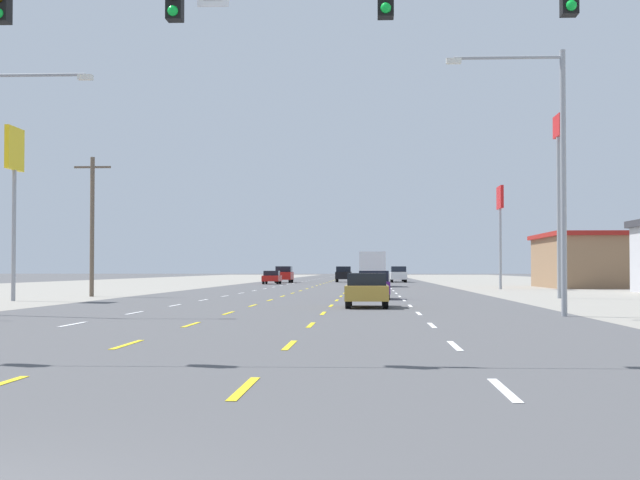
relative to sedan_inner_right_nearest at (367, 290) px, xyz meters
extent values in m
plane|color=#4C4C4F|center=(-3.34, 30.75, -0.76)|extent=(572.00, 572.00, 0.00)
cube|color=white|center=(-8.59, -13.25, -0.75)|extent=(0.14, 2.60, 0.01)
cube|color=white|center=(-8.59, -5.75, -0.75)|extent=(0.14, 2.60, 0.01)
cube|color=white|center=(-8.59, 1.75, -0.75)|extent=(0.14, 2.60, 0.01)
cube|color=white|center=(-8.59, 9.25, -0.75)|extent=(0.14, 2.60, 0.01)
cube|color=white|center=(-8.59, 16.75, -0.75)|extent=(0.14, 2.60, 0.01)
cube|color=white|center=(-8.59, 24.25, -0.75)|extent=(0.14, 2.60, 0.01)
cube|color=white|center=(-8.59, 31.75, -0.75)|extent=(0.14, 2.60, 0.01)
cube|color=white|center=(-8.59, 39.25, -0.75)|extent=(0.14, 2.60, 0.01)
cube|color=white|center=(-8.59, 46.75, -0.75)|extent=(0.14, 2.60, 0.01)
cube|color=white|center=(-8.59, 54.25, -0.75)|extent=(0.14, 2.60, 0.01)
cube|color=white|center=(-8.59, 61.75, -0.75)|extent=(0.14, 2.60, 0.01)
cube|color=white|center=(-8.59, 69.25, -0.75)|extent=(0.14, 2.60, 0.01)
cube|color=white|center=(-8.59, 76.75, -0.75)|extent=(0.14, 2.60, 0.01)
cube|color=white|center=(-8.59, 84.25, -0.75)|extent=(0.14, 2.60, 0.01)
cube|color=white|center=(-8.59, 91.75, -0.75)|extent=(0.14, 2.60, 0.01)
cube|color=white|center=(-8.59, 99.25, -0.75)|extent=(0.14, 2.60, 0.01)
cube|color=white|center=(-8.59, 106.75, -0.75)|extent=(0.14, 2.60, 0.01)
cube|color=white|center=(-8.59, 114.25, -0.75)|extent=(0.14, 2.60, 0.01)
cube|color=white|center=(-8.59, 121.75, -0.75)|extent=(0.14, 2.60, 0.01)
cube|color=white|center=(-8.59, 129.25, -0.75)|extent=(0.14, 2.60, 0.01)
cube|color=white|center=(-8.59, 136.75, -0.75)|extent=(0.14, 2.60, 0.01)
cube|color=white|center=(-8.59, 144.25, -0.75)|extent=(0.14, 2.60, 0.01)
cube|color=white|center=(-8.59, 151.75, -0.75)|extent=(0.14, 2.60, 0.01)
cube|color=white|center=(-8.59, 159.25, -0.75)|extent=(0.14, 2.60, 0.01)
cube|color=white|center=(-8.59, 166.75, -0.75)|extent=(0.14, 2.60, 0.01)
cube|color=white|center=(-8.59, 174.25, -0.75)|extent=(0.14, 2.60, 0.01)
cube|color=white|center=(-8.59, 181.75, -0.75)|extent=(0.14, 2.60, 0.01)
cube|color=yellow|center=(-5.09, -20.75, -0.75)|extent=(0.14, 2.60, 0.01)
cube|color=yellow|center=(-5.09, -13.25, -0.75)|extent=(0.14, 2.60, 0.01)
cube|color=yellow|center=(-5.09, -5.75, -0.75)|extent=(0.14, 2.60, 0.01)
cube|color=yellow|center=(-5.09, 1.75, -0.75)|extent=(0.14, 2.60, 0.01)
cube|color=yellow|center=(-5.09, 9.25, -0.75)|extent=(0.14, 2.60, 0.01)
cube|color=yellow|center=(-5.09, 16.75, -0.75)|extent=(0.14, 2.60, 0.01)
cube|color=yellow|center=(-5.09, 24.25, -0.75)|extent=(0.14, 2.60, 0.01)
cube|color=yellow|center=(-5.09, 31.75, -0.75)|extent=(0.14, 2.60, 0.01)
cube|color=yellow|center=(-5.09, 39.25, -0.75)|extent=(0.14, 2.60, 0.01)
cube|color=yellow|center=(-5.09, 46.75, -0.75)|extent=(0.14, 2.60, 0.01)
cube|color=yellow|center=(-5.09, 54.25, -0.75)|extent=(0.14, 2.60, 0.01)
cube|color=yellow|center=(-5.09, 61.75, -0.75)|extent=(0.14, 2.60, 0.01)
cube|color=yellow|center=(-5.09, 69.25, -0.75)|extent=(0.14, 2.60, 0.01)
cube|color=yellow|center=(-5.09, 76.75, -0.75)|extent=(0.14, 2.60, 0.01)
cube|color=yellow|center=(-5.09, 84.25, -0.75)|extent=(0.14, 2.60, 0.01)
cube|color=yellow|center=(-5.09, 91.75, -0.75)|extent=(0.14, 2.60, 0.01)
cube|color=yellow|center=(-5.09, 99.25, -0.75)|extent=(0.14, 2.60, 0.01)
cube|color=yellow|center=(-5.09, 106.75, -0.75)|extent=(0.14, 2.60, 0.01)
cube|color=yellow|center=(-5.09, 114.25, -0.75)|extent=(0.14, 2.60, 0.01)
cube|color=yellow|center=(-5.09, 121.75, -0.75)|extent=(0.14, 2.60, 0.01)
cube|color=yellow|center=(-5.09, 129.25, -0.75)|extent=(0.14, 2.60, 0.01)
cube|color=yellow|center=(-5.09, 136.75, -0.75)|extent=(0.14, 2.60, 0.01)
cube|color=yellow|center=(-5.09, 144.25, -0.75)|extent=(0.14, 2.60, 0.01)
cube|color=yellow|center=(-5.09, 151.75, -0.75)|extent=(0.14, 2.60, 0.01)
cube|color=yellow|center=(-5.09, 159.25, -0.75)|extent=(0.14, 2.60, 0.01)
cube|color=yellow|center=(-5.09, 166.75, -0.75)|extent=(0.14, 2.60, 0.01)
cube|color=yellow|center=(-5.09, 174.25, -0.75)|extent=(0.14, 2.60, 0.01)
cube|color=yellow|center=(-5.09, 181.75, -0.75)|extent=(0.14, 2.60, 0.01)
cube|color=yellow|center=(-1.59, -28.25, -0.75)|extent=(0.14, 2.60, 0.01)
cube|color=yellow|center=(-1.59, -20.75, -0.75)|extent=(0.14, 2.60, 0.01)
cube|color=yellow|center=(-1.59, -13.25, -0.75)|extent=(0.14, 2.60, 0.01)
cube|color=yellow|center=(-1.59, -5.75, -0.75)|extent=(0.14, 2.60, 0.01)
cube|color=yellow|center=(-1.59, 1.75, -0.75)|extent=(0.14, 2.60, 0.01)
cube|color=yellow|center=(-1.59, 9.25, -0.75)|extent=(0.14, 2.60, 0.01)
cube|color=yellow|center=(-1.59, 16.75, -0.75)|extent=(0.14, 2.60, 0.01)
cube|color=yellow|center=(-1.59, 24.25, -0.75)|extent=(0.14, 2.60, 0.01)
cube|color=yellow|center=(-1.59, 31.75, -0.75)|extent=(0.14, 2.60, 0.01)
cube|color=yellow|center=(-1.59, 39.25, -0.75)|extent=(0.14, 2.60, 0.01)
cube|color=yellow|center=(-1.59, 46.75, -0.75)|extent=(0.14, 2.60, 0.01)
cube|color=yellow|center=(-1.59, 54.25, -0.75)|extent=(0.14, 2.60, 0.01)
cube|color=yellow|center=(-1.59, 61.75, -0.75)|extent=(0.14, 2.60, 0.01)
cube|color=yellow|center=(-1.59, 69.25, -0.75)|extent=(0.14, 2.60, 0.01)
cube|color=yellow|center=(-1.59, 76.75, -0.75)|extent=(0.14, 2.60, 0.01)
cube|color=yellow|center=(-1.59, 84.25, -0.75)|extent=(0.14, 2.60, 0.01)
cube|color=yellow|center=(-1.59, 91.75, -0.75)|extent=(0.14, 2.60, 0.01)
cube|color=yellow|center=(-1.59, 99.25, -0.75)|extent=(0.14, 2.60, 0.01)
cube|color=yellow|center=(-1.59, 106.75, -0.75)|extent=(0.14, 2.60, 0.01)
cube|color=yellow|center=(-1.59, 114.25, -0.75)|extent=(0.14, 2.60, 0.01)
cube|color=yellow|center=(-1.59, 121.75, -0.75)|extent=(0.14, 2.60, 0.01)
cube|color=yellow|center=(-1.59, 129.25, -0.75)|extent=(0.14, 2.60, 0.01)
cube|color=yellow|center=(-1.59, 136.75, -0.75)|extent=(0.14, 2.60, 0.01)
cube|color=yellow|center=(-1.59, 144.25, -0.75)|extent=(0.14, 2.60, 0.01)
cube|color=yellow|center=(-1.59, 151.75, -0.75)|extent=(0.14, 2.60, 0.01)
cube|color=yellow|center=(-1.59, 159.25, -0.75)|extent=(0.14, 2.60, 0.01)
cube|color=yellow|center=(-1.59, 166.75, -0.75)|extent=(0.14, 2.60, 0.01)
cube|color=yellow|center=(-1.59, 174.25, -0.75)|extent=(0.14, 2.60, 0.01)
cube|color=yellow|center=(-1.59, 181.75, -0.75)|extent=(0.14, 2.60, 0.01)
cube|color=white|center=(1.91, -28.25, -0.75)|extent=(0.14, 2.60, 0.01)
cube|color=white|center=(1.91, -20.75, -0.75)|extent=(0.14, 2.60, 0.01)
cube|color=white|center=(1.91, -13.25, -0.75)|extent=(0.14, 2.60, 0.01)
cube|color=white|center=(1.91, -5.75, -0.75)|extent=(0.14, 2.60, 0.01)
cube|color=white|center=(1.91, 1.75, -0.75)|extent=(0.14, 2.60, 0.01)
cube|color=white|center=(1.91, 9.25, -0.75)|extent=(0.14, 2.60, 0.01)
cube|color=white|center=(1.91, 16.75, -0.75)|extent=(0.14, 2.60, 0.01)
cube|color=white|center=(1.91, 24.25, -0.75)|extent=(0.14, 2.60, 0.01)
cube|color=white|center=(1.91, 31.75, -0.75)|extent=(0.14, 2.60, 0.01)
cube|color=white|center=(1.91, 39.25, -0.75)|extent=(0.14, 2.60, 0.01)
cube|color=white|center=(1.91, 46.75, -0.75)|extent=(0.14, 2.60, 0.01)
cube|color=white|center=(1.91, 54.25, -0.75)|extent=(0.14, 2.60, 0.01)
cube|color=white|center=(1.91, 61.75, -0.75)|extent=(0.14, 2.60, 0.01)
cube|color=white|center=(1.91, 69.25, -0.75)|extent=(0.14, 2.60, 0.01)
cube|color=white|center=(1.91, 76.75, -0.75)|extent=(0.14, 2.60, 0.01)
cube|color=white|center=(1.91, 84.25, -0.75)|extent=(0.14, 2.60, 0.01)
cube|color=white|center=(1.91, 91.75, -0.75)|extent=(0.14, 2.60, 0.01)
cube|color=white|center=(1.91, 99.25, -0.75)|extent=(0.14, 2.60, 0.01)
cube|color=white|center=(1.91, 106.75, -0.75)|extent=(0.14, 2.60, 0.01)
cube|color=white|center=(1.91, 114.25, -0.75)|extent=(0.14, 2.60, 0.01)
cube|color=white|center=(1.91, 121.75, -0.75)|extent=(0.14, 2.60, 0.01)
cube|color=white|center=(1.91, 129.25, -0.75)|extent=(0.14, 2.60, 0.01)
cube|color=white|center=(1.91, 136.75, -0.75)|extent=(0.14, 2.60, 0.01)
cube|color=white|center=(1.91, 144.25, -0.75)|extent=(0.14, 2.60, 0.01)
cube|color=white|center=(1.91, 151.75, -0.75)|extent=(0.14, 2.60, 0.01)
cube|color=white|center=(1.91, 159.25, -0.75)|extent=(0.14, 2.60, 0.01)
cube|color=white|center=(1.91, 166.75, -0.75)|extent=(0.14, 2.60, 0.01)
cube|color=white|center=(1.91, 174.25, -0.75)|extent=(0.14, 2.60, 0.01)
cube|color=white|center=(1.91, 181.75, -0.75)|extent=(0.14, 2.60, 0.01)
sphere|color=green|center=(0.42, -23.58, 5.70)|extent=(0.20, 0.20, 0.20)
sphere|color=green|center=(3.81, -23.58, 5.70)|extent=(0.20, 0.20, 0.20)
sphere|color=green|center=(-3.55, -23.58, 5.70)|extent=(0.20, 0.20, 0.20)
cube|color=#B28C33|center=(0.00, 0.02, -0.13)|extent=(1.80, 4.50, 0.62)
cube|color=black|center=(0.00, -0.08, 0.44)|extent=(1.62, 2.10, 0.52)
cylinder|color=black|center=(-0.77, 1.57, -0.44)|extent=(0.22, 0.64, 0.64)
cylinder|color=black|center=(0.77, 1.57, -0.44)|extent=(0.22, 0.64, 0.64)
cylinder|color=black|center=(-0.77, -1.53, -0.44)|extent=(0.22, 0.64, 0.64)
cylinder|color=black|center=(0.77, -1.53, -0.44)|extent=(0.22, 0.64, 0.64)
cube|color=#4C196B|center=(0.34, 11.60, -0.13)|extent=(1.72, 3.90, 0.66)
cube|color=black|center=(0.34, 11.35, 0.49)|extent=(1.58, 1.90, 0.58)
cylinder|color=black|center=(-0.40, 13.00, -0.46)|extent=(0.20, 0.60, 0.60)
cylinder|color=black|center=(1.08, 13.00, -0.46)|extent=(0.20, 0.60, 0.60)
cylinder|color=black|center=(-0.40, 10.20, -0.46)|extent=(0.20, 0.60, 0.60)
cylinder|color=black|center=(1.08, 10.20, -0.46)|extent=(0.20, 0.60, 0.60)
cube|color=#4C196B|center=(0.38, 52.83, 0.77)|extent=(2.40, 1.90, 2.10)
cube|color=silver|center=(0.38, 49.13, 1.22)|extent=(2.40, 5.10, 2.50)
cylinder|color=black|center=(-0.65, 52.78, -0.28)|extent=(0.30, 0.96, 0.96)
cylinder|color=black|center=(1.41, 52.78, -0.28)|extent=(0.30, 0.96, 0.96)
cylinder|color=black|center=(-0.65, 47.88, -0.28)|extent=(0.30, 0.96, 0.96)
cylinder|color=black|center=(1.41, 47.88, -0.28)|extent=(0.30, 0.96, 0.96)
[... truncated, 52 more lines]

